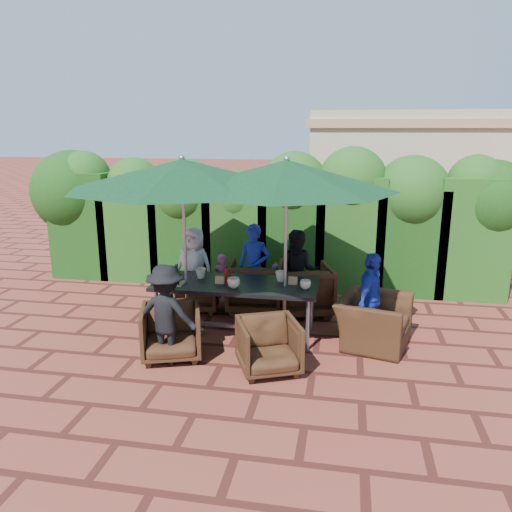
% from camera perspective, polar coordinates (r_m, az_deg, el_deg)
% --- Properties ---
extents(ground, '(80.00, 80.00, 0.00)m').
position_cam_1_polar(ground, '(7.19, -1.84, -8.44)').
color(ground, maroon).
rests_on(ground, ground).
extents(dining_table, '(2.23, 0.90, 0.75)m').
position_cam_1_polar(dining_table, '(6.83, -2.29, -3.68)').
color(dining_table, black).
rests_on(dining_table, ground).
extents(umbrella_left, '(3.02, 3.02, 2.46)m').
position_cam_1_polar(umbrella_left, '(6.63, -8.41, 9.26)').
color(umbrella_left, gray).
rests_on(umbrella_left, ground).
extents(umbrella_right, '(2.82, 2.82, 2.46)m').
position_cam_1_polar(umbrella_right, '(6.37, 3.52, 9.18)').
color(umbrella_right, gray).
rests_on(umbrella_right, ground).
extents(chair_far_left, '(0.82, 0.78, 0.74)m').
position_cam_1_polar(chair_far_left, '(7.92, -6.98, -3.52)').
color(chair_far_left, black).
rests_on(chair_far_left, ground).
extents(chair_far_mid, '(0.89, 0.84, 0.86)m').
position_cam_1_polar(chair_far_mid, '(7.81, -0.07, -3.22)').
color(chair_far_mid, black).
rests_on(chair_far_mid, ground).
extents(chair_far_right, '(1.01, 0.98, 0.84)m').
position_cam_1_polar(chair_far_right, '(7.71, 5.49, -3.58)').
color(chair_far_right, black).
rests_on(chair_far_right, ground).
extents(chair_near_left, '(0.89, 0.86, 0.74)m').
position_cam_1_polar(chair_near_left, '(6.35, -9.69, -8.25)').
color(chair_near_left, black).
rests_on(chair_near_left, ground).
extents(chair_near_right, '(0.87, 0.85, 0.70)m').
position_cam_1_polar(chair_near_right, '(5.93, 1.46, -9.95)').
color(chair_near_right, black).
rests_on(chair_near_right, ground).
extents(chair_end_right, '(0.88, 1.12, 0.86)m').
position_cam_1_polar(chair_end_right, '(6.78, 13.32, -6.40)').
color(chair_end_right, black).
rests_on(chair_end_right, ground).
extents(adult_far_left, '(0.70, 0.48, 1.30)m').
position_cam_1_polar(adult_far_left, '(7.95, -7.09, -1.34)').
color(adult_far_left, silver).
rests_on(adult_far_left, ground).
extents(adult_far_mid, '(0.55, 0.47, 1.38)m').
position_cam_1_polar(adult_far_mid, '(7.72, -0.24, -1.40)').
color(adult_far_mid, '#1E30A3').
rests_on(adult_far_mid, ground).
extents(adult_far_right, '(0.64, 0.40, 1.32)m').
position_cam_1_polar(adult_far_right, '(7.59, 4.86, -1.95)').
color(adult_far_right, black).
rests_on(adult_far_right, ground).
extents(adult_near_left, '(0.83, 0.44, 1.24)m').
position_cam_1_polar(adult_near_left, '(6.11, -10.16, -6.64)').
color(adult_near_left, black).
rests_on(adult_near_left, ground).
extents(adult_end_right, '(0.59, 0.82, 1.25)m').
position_cam_1_polar(adult_end_right, '(6.67, 12.91, -4.92)').
color(adult_end_right, '#1E30A3').
rests_on(adult_end_right, ground).
extents(child_left, '(0.39, 0.35, 0.87)m').
position_cam_1_polar(child_left, '(7.93, -3.79, -2.91)').
color(child_left, '#BF438C').
rests_on(child_left, ground).
extents(child_right, '(0.28, 0.24, 0.75)m').
position_cam_1_polar(child_right, '(7.81, 2.24, -3.64)').
color(child_right, '#6D4495').
rests_on(child_right, ground).
extents(pedestrian_a, '(1.83, 1.04, 1.85)m').
position_cam_1_polar(pedestrian_a, '(10.96, 9.73, 4.36)').
color(pedestrian_a, '#308E26').
rests_on(pedestrian_a, ground).
extents(pedestrian_b, '(0.88, 0.78, 1.57)m').
position_cam_1_polar(pedestrian_b, '(11.21, 14.36, 3.62)').
color(pedestrian_b, '#BF438C').
rests_on(pedestrian_b, ground).
extents(pedestrian_c, '(1.20, 0.88, 1.71)m').
position_cam_1_polar(pedestrian_c, '(11.12, 19.74, 3.50)').
color(pedestrian_c, '#9C9CA4').
rests_on(pedestrian_c, ground).
extents(cup_a, '(0.17, 0.17, 0.14)m').
position_cam_1_polar(cup_a, '(6.92, -10.87, -2.43)').
color(cup_a, beige).
rests_on(cup_a, dining_table).
extents(cup_b, '(0.15, 0.15, 0.14)m').
position_cam_1_polar(cup_b, '(7.03, -6.33, -1.97)').
color(cup_b, beige).
rests_on(cup_b, dining_table).
extents(cup_c, '(0.17, 0.17, 0.13)m').
position_cam_1_polar(cup_c, '(6.58, -2.57, -3.08)').
color(cup_c, beige).
rests_on(cup_c, dining_table).
extents(cup_d, '(0.15, 0.15, 0.14)m').
position_cam_1_polar(cup_d, '(6.85, 2.84, -2.33)').
color(cup_d, beige).
rests_on(cup_d, dining_table).
extents(cup_e, '(0.15, 0.15, 0.12)m').
position_cam_1_polar(cup_e, '(6.57, 5.67, -3.26)').
color(cup_e, beige).
rests_on(cup_e, dining_table).
extents(ketchup_bottle, '(0.04, 0.04, 0.17)m').
position_cam_1_polar(ketchup_bottle, '(6.84, -3.42, -2.24)').
color(ketchup_bottle, '#B20C0A').
rests_on(ketchup_bottle, dining_table).
extents(sauce_bottle, '(0.04, 0.04, 0.17)m').
position_cam_1_polar(sauce_bottle, '(6.90, -2.98, -2.10)').
color(sauce_bottle, '#4C230C').
rests_on(sauce_bottle, dining_table).
extents(serving_tray, '(0.35, 0.25, 0.02)m').
position_cam_1_polar(serving_tray, '(6.84, -9.65, -3.09)').
color(serving_tray, '#9A724A').
rests_on(serving_tray, dining_table).
extents(number_block_left, '(0.12, 0.06, 0.10)m').
position_cam_1_polar(number_block_left, '(6.77, -4.15, -2.74)').
color(number_block_left, tan).
rests_on(number_block_left, dining_table).
extents(number_block_right, '(0.12, 0.06, 0.10)m').
position_cam_1_polar(number_block_right, '(6.74, 4.23, -2.82)').
color(number_block_right, tan).
rests_on(number_block_right, dining_table).
extents(hedge_wall, '(9.10, 1.60, 2.50)m').
position_cam_1_polar(hedge_wall, '(9.04, 0.75, 5.17)').
color(hedge_wall, black).
rests_on(hedge_wall, ground).
extents(building, '(6.20, 3.08, 3.20)m').
position_cam_1_polar(building, '(13.68, 19.32, 8.61)').
color(building, '#C3B291').
rests_on(building, ground).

